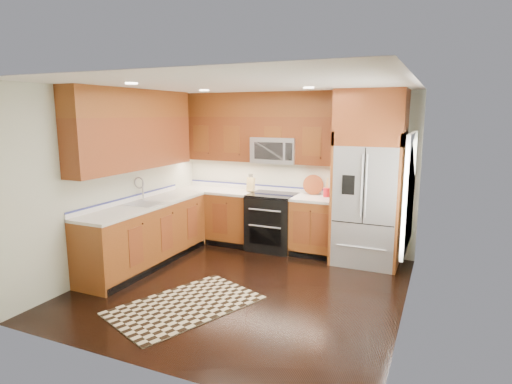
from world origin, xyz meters
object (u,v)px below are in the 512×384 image
at_px(range, 272,222).
at_px(rug, 185,305).
at_px(utensil_crock, 327,190).
at_px(knife_block, 251,184).
at_px(refrigerator, 369,179).

height_order(range, rug, range).
bearing_deg(utensil_crock, range, -170.50).
height_order(range, knife_block, knife_block).
xyz_separation_m(refrigerator, rug, (-1.68, -2.41, -1.30)).
bearing_deg(range, utensil_crock, 9.50).
height_order(rug, utensil_crock, utensil_crock).
xyz_separation_m(range, refrigerator, (1.55, -0.04, 0.83)).
xyz_separation_m(refrigerator, utensil_crock, (-0.68, 0.18, -0.26)).
distance_m(range, utensil_crock, 1.06).
bearing_deg(rug, refrigerator, 77.26).
height_order(refrigerator, utensil_crock, refrigerator).
height_order(refrigerator, knife_block, refrigerator).
distance_m(range, refrigerator, 1.76).
xyz_separation_m(range, utensil_crock, (0.87, 0.15, 0.58)).
xyz_separation_m(knife_block, utensil_crock, (1.31, 0.05, -0.02)).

